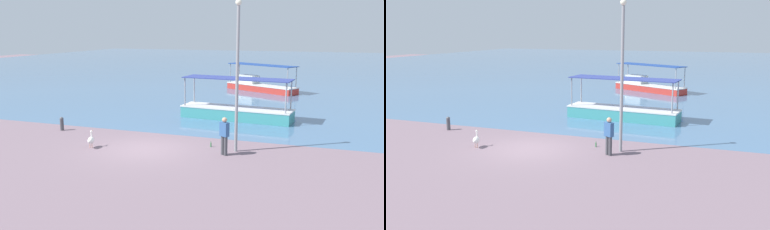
% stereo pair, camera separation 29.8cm
% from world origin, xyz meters
% --- Properties ---
extents(ground, '(120.00, 120.00, 0.00)m').
position_xyz_m(ground, '(0.00, 0.00, 0.00)').
color(ground, slate).
extents(harbor_water, '(110.00, 90.00, 0.00)m').
position_xyz_m(harbor_water, '(0.00, 48.00, 0.00)').
color(harbor_water, '#486D94').
rests_on(harbor_water, ground).
extents(fishing_boat_near_left, '(6.82, 4.53, 2.37)m').
position_xyz_m(fishing_boat_near_left, '(1.26, 20.66, 0.56)').
color(fishing_boat_near_left, red).
rests_on(fishing_boat_near_left, harbor_water).
extents(fishing_boat_near_right, '(6.95, 2.28, 2.54)m').
position_xyz_m(fishing_boat_near_right, '(2.35, 7.95, 0.54)').
color(fishing_boat_near_right, teal).
rests_on(fishing_boat_near_right, harbor_water).
extents(pelican, '(0.45, 0.79, 0.80)m').
position_xyz_m(pelican, '(-2.43, -0.64, 0.38)').
color(pelican, '#E0997A').
rests_on(pelican, ground).
extents(lamp_post, '(0.28, 0.28, 6.68)m').
position_xyz_m(lamp_post, '(4.05, 1.09, 3.71)').
color(lamp_post, gray).
rests_on(lamp_post, ground).
extents(mooring_bollard, '(0.21, 0.21, 0.74)m').
position_xyz_m(mooring_bollard, '(-5.89, 1.85, 0.40)').
color(mooring_bollard, '#47474C').
rests_on(mooring_bollard, ground).
extents(fisherman_standing, '(0.46, 0.39, 1.69)m').
position_xyz_m(fisherman_standing, '(3.71, 0.34, 0.91)').
color(fisherman_standing, '#43444A').
rests_on(fisherman_standing, ground).
extents(glass_bottle, '(0.07, 0.07, 0.27)m').
position_xyz_m(glass_bottle, '(2.77, 1.41, 0.11)').
color(glass_bottle, '#3F7F4C').
rests_on(glass_bottle, ground).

